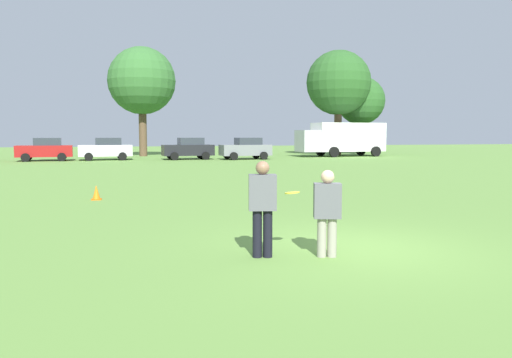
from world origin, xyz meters
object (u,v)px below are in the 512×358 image
object	(u,v)px
parked_car_far_right	(246,148)
box_truck	(342,138)
player_defender	(327,209)
parked_car_mid_right	(106,149)
player_thrower	(263,203)
parked_car_near_right	(188,148)
traffic_cone	(96,193)
parked_car_center	(45,149)
frisbee	(292,193)

from	to	relation	value
parked_car_far_right	box_truck	distance (m)	10.70
player_defender	parked_car_mid_right	world-z (taller)	parked_car_mid_right
player_thrower	parked_car_near_right	xyz separation A→B (m)	(3.23, 33.97, -0.02)
player_defender	traffic_cone	world-z (taller)	player_defender
traffic_cone	parked_car_center	distance (m)	26.32
player_thrower	parked_car_mid_right	bearing A→B (deg)	95.65
player_defender	traffic_cone	xyz separation A→B (m)	(-4.21, 9.05, -0.62)
frisbee	parked_car_mid_right	world-z (taller)	parked_car_mid_right
player_thrower	parked_car_far_right	world-z (taller)	parked_car_far_right
traffic_cone	parked_car_center	xyz separation A→B (m)	(-4.93, 25.85, 0.69)
parked_car_mid_right	parked_car_far_right	distance (m)	11.51
parked_car_center	box_truck	world-z (taller)	box_truck
player_thrower	frisbee	xyz separation A→B (m)	(0.62, 0.23, 0.14)
frisbee	box_truck	bearing A→B (deg)	63.82
frisbee	parked_car_far_right	world-z (taller)	parked_car_far_right
parked_car_near_right	parked_car_far_right	xyz separation A→B (m)	(4.69, -1.11, 0.00)
player_thrower	box_truck	size ratio (longest dim) A/B	0.19
parked_car_near_right	box_truck	bearing A→B (deg)	7.36
parked_car_near_right	frisbee	bearing A→B (deg)	-94.43
parked_car_near_right	parked_car_far_right	world-z (taller)	same
parked_car_center	parked_car_far_right	distance (m)	16.08
frisbee	traffic_cone	size ratio (longest dim) A/B	0.57
box_truck	traffic_cone	bearing A→B (deg)	-128.11
player_defender	parked_car_near_right	bearing A→B (deg)	86.41
player_defender	parked_car_far_right	distance (m)	33.83
player_thrower	parked_car_near_right	distance (m)	34.12
frisbee	parked_car_mid_right	size ratio (longest dim) A/B	0.06
player_thrower	frisbee	world-z (taller)	player_thrower
player_thrower	frisbee	distance (m)	0.68
player_defender	parked_car_center	distance (m)	36.08
player_thrower	parked_car_mid_right	size ratio (longest dim) A/B	0.39
player_thrower	parked_car_near_right	world-z (taller)	parked_car_near_right
parked_car_mid_right	player_thrower	bearing A→B (deg)	-84.35
frisbee	traffic_cone	bearing A→B (deg)	113.64
parked_car_mid_right	box_truck	bearing A→B (deg)	3.19
parked_car_near_right	parked_car_far_right	size ratio (longest dim) A/B	1.00
parked_car_mid_right	box_truck	size ratio (longest dim) A/B	0.50
player_thrower	frisbee	size ratio (longest dim) A/B	6.14
parked_car_center	box_truck	distance (m)	26.25
frisbee	parked_car_near_right	bearing A→B (deg)	85.57
frisbee	parked_car_center	xyz separation A→B (m)	(-8.67, 34.39, -0.16)
player_thrower	parked_car_far_right	xyz separation A→B (m)	(7.93, 32.86, -0.02)
player_defender	frisbee	xyz separation A→B (m)	(-0.47, 0.50, 0.24)
box_truck	player_defender	bearing A→B (deg)	-115.26
player_defender	traffic_cone	size ratio (longest dim) A/B	3.16
parked_car_center	parked_car_far_right	size ratio (longest dim) A/B	1.00
traffic_cone	box_truck	size ratio (longest dim) A/B	0.06
player_thrower	player_defender	size ratio (longest dim) A/B	1.10
parked_car_mid_right	parked_car_center	bearing A→B (deg)	-179.14
frisbee	player_defender	bearing A→B (deg)	-47.25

